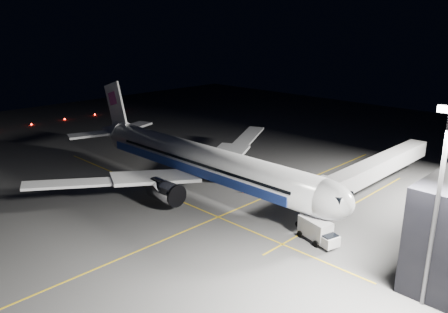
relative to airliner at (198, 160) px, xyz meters
name	(u,v)px	position (x,y,z in m)	size (l,w,h in m)	color
ground	(202,190)	(1.08, 0.00, -5.16)	(200.00, 200.00, 0.00)	#4C4C4F
guide_line_main	(245,206)	(11.08, 0.00, -5.16)	(0.25, 80.00, 0.01)	gold
guide_line_cross	(176,199)	(1.08, -6.00, -5.16)	(70.00, 0.25, 0.01)	gold
guide_line_side	(345,209)	(23.08, 10.00, -5.16)	(0.25, 40.00, 0.01)	gold
airliner	(198,160)	(0.00, 0.00, 0.00)	(61.48, 54.22, 16.64)	silver
jet_bridge	(372,170)	(23.08, 18.06, -0.58)	(3.60, 34.40, 6.30)	#B2B2B7
floodlight_mast_south	(439,192)	(41.08, -6.01, 7.21)	(2.40, 0.67, 20.70)	#59595E
taxiway_lights	(31,124)	(-70.92, 0.00, -4.94)	(0.44, 60.44, 0.44)	#FF140A
service_truck	(318,231)	(25.92, -2.14, -3.55)	(6.28, 3.79, 3.01)	silver
baggage_tug	(248,161)	(-2.54, 16.12, -4.36)	(2.97, 2.74, 1.74)	black
safety_cone_a	(255,187)	(7.08, 6.99, -4.87)	(0.39, 0.39, 0.58)	#FF5C0A
safety_cone_b	(243,191)	(7.08, 4.00, -4.82)	(0.46, 0.46, 0.69)	#FF5C0A
safety_cone_c	(210,179)	(-1.46, 4.34, -4.89)	(0.36, 0.36, 0.55)	#FF5C0A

